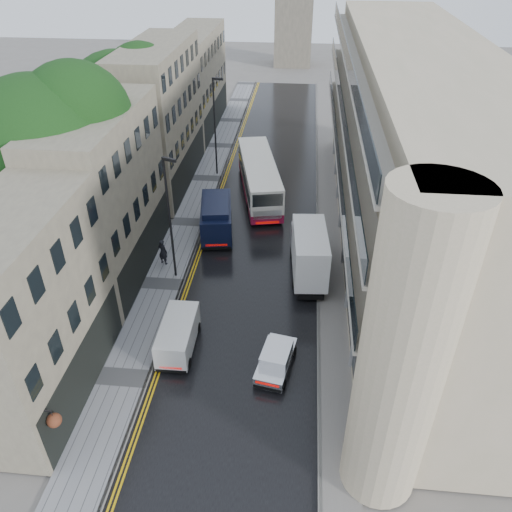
% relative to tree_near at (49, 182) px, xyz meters
% --- Properties ---
extents(road, '(9.00, 85.00, 0.02)m').
position_rel_tree_near_xyz_m(road, '(12.50, 7.50, -6.94)').
color(road, black).
rests_on(road, ground).
extents(left_sidewalk, '(2.70, 85.00, 0.12)m').
position_rel_tree_near_xyz_m(left_sidewalk, '(6.65, 7.50, -6.89)').
color(left_sidewalk, gray).
rests_on(left_sidewalk, ground).
extents(right_sidewalk, '(1.80, 85.00, 0.12)m').
position_rel_tree_near_xyz_m(right_sidewalk, '(17.90, 7.50, -6.89)').
color(right_sidewalk, slate).
rests_on(right_sidewalk, ground).
extents(old_shop_row, '(4.50, 56.00, 12.00)m').
position_rel_tree_near_xyz_m(old_shop_row, '(3.05, 10.00, -0.95)').
color(old_shop_row, gray).
rests_on(old_shop_row, ground).
extents(modern_block, '(8.00, 40.00, 14.00)m').
position_rel_tree_near_xyz_m(modern_block, '(22.80, 6.00, 0.05)').
color(modern_block, beige).
rests_on(modern_block, ground).
extents(tree_near, '(10.56, 10.56, 13.89)m').
position_rel_tree_near_xyz_m(tree_near, '(0.00, 0.00, 0.00)').
color(tree_near, black).
rests_on(tree_near, ground).
extents(tree_far, '(9.24, 9.24, 12.46)m').
position_rel_tree_near_xyz_m(tree_far, '(0.30, 13.00, -0.72)').
color(tree_far, black).
rests_on(tree_far, ground).
extents(cream_bus, '(5.01, 11.98, 3.19)m').
position_rel_tree_near_xyz_m(cream_bus, '(11.33, 9.65, -5.33)').
color(cream_bus, white).
rests_on(cream_bus, road).
extents(white_lorry, '(2.66, 7.21, 3.71)m').
position_rel_tree_near_xyz_m(white_lorry, '(15.44, -0.32, -5.07)').
color(white_lorry, white).
rests_on(white_lorry, road).
extents(silver_hatchback, '(2.21, 3.83, 1.35)m').
position_rel_tree_near_xyz_m(silver_hatchback, '(13.74, -8.65, -6.25)').
color(silver_hatchback, silver).
rests_on(silver_hatchback, road).
extents(white_van, '(1.83, 4.15, 1.87)m').
position_rel_tree_near_xyz_m(white_van, '(8.30, -8.00, -5.99)').
color(white_van, silver).
rests_on(white_van, road).
extents(navy_van, '(3.12, 5.97, 2.90)m').
position_rel_tree_near_xyz_m(navy_van, '(8.45, 4.18, -5.48)').
color(navy_van, black).
rests_on(navy_van, road).
extents(pedestrian, '(0.83, 0.69, 1.94)m').
position_rel_tree_near_xyz_m(pedestrian, '(6.15, 1.56, -5.85)').
color(pedestrian, black).
rests_on(pedestrian, left_sidewalk).
extents(lamp_post_near, '(0.98, 0.56, 8.62)m').
position_rel_tree_near_xyz_m(lamp_post_near, '(7.31, 0.24, -2.52)').
color(lamp_post_near, black).
rests_on(lamp_post_near, left_sidewalk).
extents(lamp_post_far, '(1.03, 0.34, 8.95)m').
position_rel_tree_near_xyz_m(lamp_post_far, '(7.44, 16.93, -2.35)').
color(lamp_post_far, black).
rests_on(lamp_post_far, left_sidewalk).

